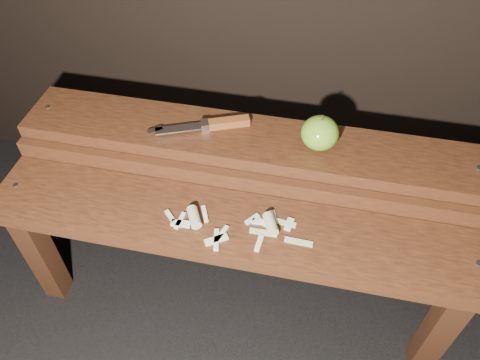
% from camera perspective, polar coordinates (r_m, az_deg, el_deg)
% --- Properties ---
extents(ground, '(60.00, 60.00, 0.00)m').
position_cam_1_polar(ground, '(1.49, -0.49, -13.56)').
color(ground, black).
extents(bench_front_tier, '(1.20, 0.20, 0.42)m').
position_cam_1_polar(bench_front_tier, '(1.16, -1.26, -7.56)').
color(bench_front_tier, '#32190C').
rests_on(bench_front_tier, ground).
extents(bench_rear_tier, '(1.20, 0.21, 0.50)m').
position_cam_1_polar(bench_rear_tier, '(1.26, 1.00, 2.34)').
color(bench_rear_tier, '#32190C').
rests_on(bench_rear_tier, ground).
extents(apple, '(0.09, 0.09, 0.10)m').
position_cam_1_polar(apple, '(1.16, 9.71, 5.67)').
color(apple, '#6A9D20').
rests_on(apple, bench_rear_tier).
extents(knife, '(0.25, 0.12, 0.02)m').
position_cam_1_polar(knife, '(1.22, -2.95, 6.82)').
color(knife, brown).
rests_on(knife, bench_rear_tier).
extents(apple_scraps, '(0.36, 0.14, 0.03)m').
position_cam_1_polar(apple_scraps, '(1.10, -0.62, -5.34)').
color(apple_scraps, beige).
rests_on(apple_scraps, bench_front_tier).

